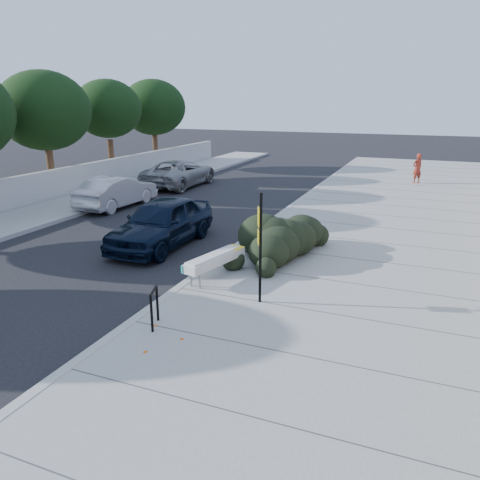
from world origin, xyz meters
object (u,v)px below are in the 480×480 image
at_px(pedestrian, 417,168).
at_px(sign_post, 260,242).
at_px(suv_silver, 180,173).
at_px(wagon_silver, 117,192).
at_px(bike_rack, 154,304).
at_px(sedan_navy, 162,222).
at_px(bench, 215,260).

bearing_deg(pedestrian, sign_post, 37.43).
distance_m(sign_post, suv_silver, 16.67).
bearing_deg(wagon_silver, bike_rack, 131.86).
xyz_separation_m(bike_rack, suv_silver, (-8.10, 15.50, 0.09)).
bearing_deg(sedan_navy, bike_rack, -60.09).
xyz_separation_m(bench, sedan_navy, (-3.10, 2.38, 0.14)).
bearing_deg(sedan_navy, suv_silver, 116.26).
bearing_deg(pedestrian, sedan_navy, 19.87).
bearing_deg(suv_silver, bench, 122.93).
bearing_deg(bike_rack, sedan_navy, 100.88).
relative_size(bike_rack, sedan_navy, 0.18).
distance_m(bench, wagon_silver, 10.51).
bearing_deg(sign_post, bike_rack, -152.63).
xyz_separation_m(sign_post, suv_silver, (-9.72, 13.51, -0.90)).
bearing_deg(wagon_silver, sedan_navy, 141.21).
bearing_deg(bike_rack, wagon_silver, 110.82).
height_order(bike_rack, sedan_navy, sedan_navy).
bearing_deg(bike_rack, bench, 70.99).
relative_size(sign_post, wagon_silver, 0.61).
xyz_separation_m(bench, bike_rack, (0.00, -3.00, -0.01)).
bearing_deg(bike_rack, pedestrian, 59.18).
distance_m(sign_post, sedan_navy, 5.87).
bearing_deg(pedestrian, bike_rack, 33.88).
relative_size(bike_rack, wagon_silver, 0.19).
bearing_deg(pedestrian, bench, 31.95).
relative_size(wagon_silver, suv_silver, 0.81).
bearing_deg(bench, sign_post, -18.53).
xyz_separation_m(sedan_navy, wagon_silver, (-5.00, 4.31, -0.09)).
distance_m(bike_rack, wagon_silver, 12.63).
xyz_separation_m(sign_post, pedestrian, (2.71, 18.77, -0.66)).
relative_size(suv_silver, pedestrian, 3.20).
height_order(bike_rack, wagon_silver, wagon_silver).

